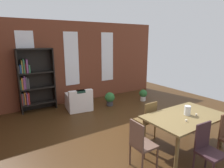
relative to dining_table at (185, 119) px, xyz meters
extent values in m
plane|color=#402711|center=(-0.80, 0.65, -0.69)|extent=(9.82, 9.82, 0.00)
cube|color=brown|center=(-0.80, 4.48, 0.82)|extent=(7.65, 0.12, 3.02)
cube|color=white|center=(-2.36, 4.41, 0.97)|extent=(0.55, 0.02, 1.97)
cube|color=white|center=(-0.80, 4.41, 0.97)|extent=(0.55, 0.02, 1.97)
cube|color=white|center=(0.75, 4.41, 0.97)|extent=(0.55, 0.02, 1.97)
cube|color=brown|center=(0.00, 0.00, 0.06)|extent=(1.76, 1.07, 0.04)
cylinder|color=brown|center=(-0.78, -0.43, -0.32)|extent=(0.07, 0.07, 0.73)
cylinder|color=brown|center=(0.78, -0.43, -0.32)|extent=(0.07, 0.07, 0.73)
cylinder|color=brown|center=(-0.78, 0.43, -0.32)|extent=(0.07, 0.07, 0.73)
cylinder|color=brown|center=(0.78, 0.43, -0.32)|extent=(0.07, 0.07, 0.73)
cylinder|color=silver|center=(0.06, 0.00, 0.19)|extent=(0.13, 0.13, 0.21)
cylinder|color=silver|center=(-0.26, -0.21, 0.10)|extent=(0.04, 0.04, 0.04)
cylinder|color=silver|center=(0.17, -0.14, 0.11)|extent=(0.04, 0.04, 0.05)
cylinder|color=#513020|center=(0.23, -0.64, -0.48)|extent=(0.04, 0.04, 0.43)
cube|color=#331E24|center=(-0.40, -0.83, -0.24)|extent=(0.42, 0.42, 0.04)
cube|color=#331E24|center=(-0.38, -0.65, 0.01)|extent=(0.38, 0.05, 0.50)
cylinder|color=#331E24|center=(-0.56, -0.64, -0.48)|extent=(0.04, 0.04, 0.43)
cylinder|color=#331E24|center=(-0.20, -0.67, -0.48)|extent=(0.04, 0.04, 0.43)
cube|color=brown|center=(-0.40, 0.83, -0.24)|extent=(0.41, 0.41, 0.04)
cube|color=brown|center=(-0.39, 0.65, 0.01)|extent=(0.38, 0.04, 0.50)
cylinder|color=brown|center=(-0.22, 1.02, -0.48)|extent=(0.04, 0.04, 0.43)
cylinder|color=brown|center=(-0.58, 1.01, -0.48)|extent=(0.04, 0.04, 0.43)
cylinder|color=brown|center=(-0.21, 0.66, -0.48)|extent=(0.04, 0.04, 0.43)
cylinder|color=brown|center=(-0.57, 0.65, -0.48)|extent=(0.04, 0.04, 0.43)
cube|color=brown|center=(-1.18, 0.00, -0.24)|extent=(0.41, 0.41, 0.04)
cube|color=brown|center=(-1.36, 0.00, 0.01)|extent=(0.04, 0.38, 0.50)
cylinder|color=brown|center=(-1.00, -0.18, -0.48)|extent=(0.04, 0.04, 0.43)
cylinder|color=brown|center=(-0.99, 0.18, -0.48)|extent=(0.04, 0.04, 0.43)
cylinder|color=brown|center=(-1.36, -0.18, -0.48)|extent=(0.04, 0.04, 0.43)
cylinder|color=brown|center=(-1.35, 0.18, -0.48)|extent=(0.04, 0.04, 0.43)
cube|color=black|center=(-2.69, 4.21, 0.36)|extent=(0.04, 0.33, 2.10)
cube|color=black|center=(-1.58, 4.21, 0.36)|extent=(0.04, 0.33, 2.10)
cube|color=black|center=(-2.14, 4.37, 0.36)|extent=(1.14, 0.01, 2.10)
cube|color=black|center=(-2.14, 4.21, -0.43)|extent=(1.10, 0.33, 0.04)
cube|color=#B22D28|center=(-2.65, 4.21, -0.22)|extent=(0.03, 0.24, 0.38)
cube|color=#4C4C51|center=(-2.61, 4.21, -0.21)|extent=(0.04, 0.18, 0.39)
cube|color=orange|center=(-2.55, 4.21, -0.20)|extent=(0.05, 0.17, 0.42)
cube|color=#8C4C8C|center=(-2.50, 4.21, -0.21)|extent=(0.04, 0.27, 0.40)
cube|color=#B22D28|center=(-2.45, 4.21, -0.21)|extent=(0.05, 0.20, 0.40)
cube|color=black|center=(-2.14, 4.21, 0.09)|extent=(1.10, 0.33, 0.04)
cube|color=#33724C|center=(-2.64, 4.21, 0.27)|extent=(0.04, 0.21, 0.31)
cube|color=orange|center=(-2.60, 4.21, 0.31)|extent=(0.04, 0.24, 0.38)
cube|color=#8C4C8C|center=(-2.55, 4.21, 0.30)|extent=(0.03, 0.26, 0.38)
cube|color=#8C4C8C|center=(-2.51, 4.21, 0.33)|extent=(0.05, 0.17, 0.42)
cube|color=#4C4C51|center=(-2.46, 4.21, 0.31)|extent=(0.04, 0.18, 0.39)
cube|color=#4C4C51|center=(-2.41, 4.21, 0.28)|extent=(0.04, 0.19, 0.34)
cube|color=black|center=(-2.14, 4.21, 0.62)|extent=(1.10, 0.33, 0.04)
cube|color=#4C4C51|center=(-2.65, 4.21, 0.76)|extent=(0.03, 0.18, 0.24)
cube|color=#284C8C|center=(-2.60, 4.21, 0.77)|extent=(0.05, 0.21, 0.27)
cube|color=gold|center=(-2.55, 4.21, 0.84)|extent=(0.03, 0.22, 0.41)
cube|color=#33724C|center=(-2.50, 4.21, 0.86)|extent=(0.04, 0.26, 0.44)
cube|color=#B22D28|center=(-2.45, 4.21, 0.79)|extent=(0.03, 0.17, 0.30)
cube|color=#8C4C8C|center=(-2.41, 4.21, 0.85)|extent=(0.05, 0.27, 0.43)
cube|color=#33724C|center=(-2.35, 4.21, 0.76)|extent=(0.05, 0.26, 0.25)
cube|color=black|center=(-2.14, 4.21, 1.38)|extent=(1.10, 0.33, 0.04)
cube|color=white|center=(-0.95, 3.57, -0.49)|extent=(0.91, 0.91, 0.40)
cube|color=white|center=(-1.00, 3.25, -0.12)|extent=(0.81, 0.27, 0.35)
cube|color=white|center=(-0.61, 3.52, -0.22)|extent=(0.22, 0.73, 0.15)
cube|color=white|center=(-1.29, 3.62, -0.22)|extent=(0.22, 0.73, 0.15)
cube|color=#19382D|center=(-1.00, 3.25, 0.02)|extent=(0.30, 0.21, 0.08)
cylinder|color=#333338|center=(0.15, 3.28, -0.61)|extent=(0.23, 0.23, 0.17)
sphere|color=#2D6B33|center=(0.15, 3.28, -0.38)|extent=(0.36, 0.36, 0.36)
cylinder|color=silver|center=(1.56, 3.05, -0.61)|extent=(0.21, 0.21, 0.17)
sphere|color=#2D6B33|center=(1.56, 3.05, -0.40)|extent=(0.31, 0.31, 0.31)
camera|label=1|loc=(-3.43, -2.37, 1.68)|focal=30.72mm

